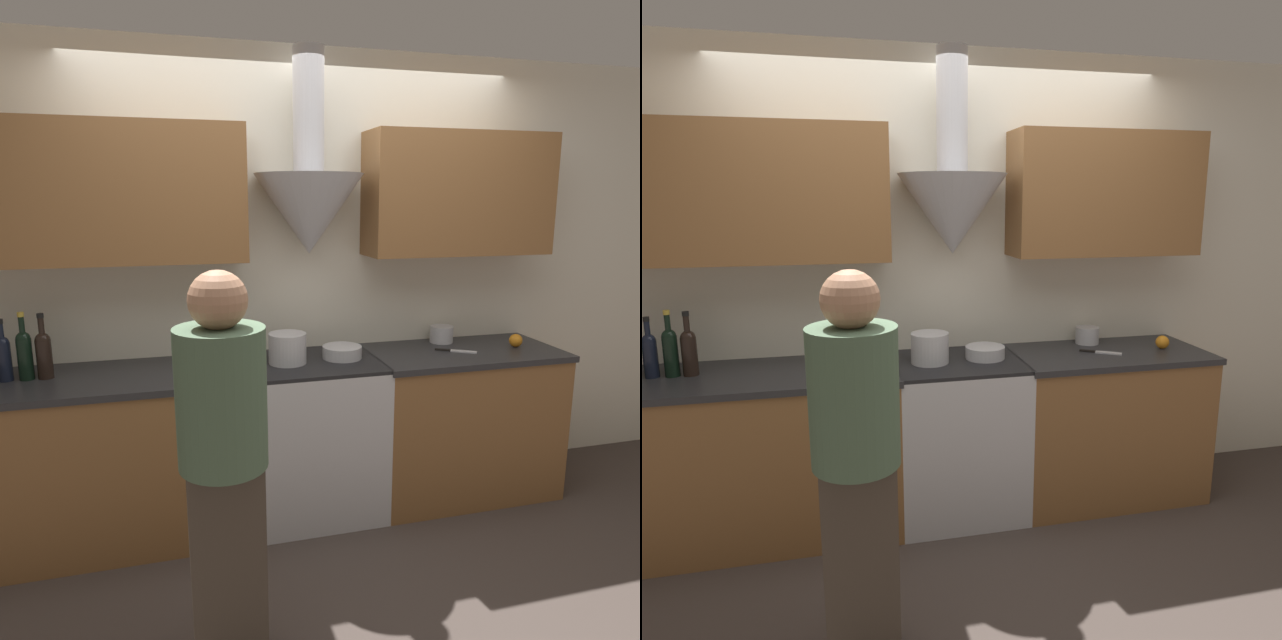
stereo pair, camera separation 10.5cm
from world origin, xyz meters
The scene contains 14 objects.
ground_plane centered at (0.00, 0.00, 0.00)m, with size 12.00×12.00×0.00m, color #423833.
wall_back centered at (-0.06, 0.59, 1.48)m, with size 8.40×0.60×2.60m.
counter_left centered at (-1.09, 0.33, 0.45)m, with size 1.49×0.62×0.90m.
counter_right centered at (0.91, 0.33, 0.45)m, with size 1.13×0.62×0.90m.
stove_range centered at (0.00, 0.33, 0.45)m, with size 0.71×0.60×0.90m.
wine_bottle_2 centered at (-1.56, 0.37, 1.02)m, with size 0.07×0.07×0.31m.
wine_bottle_3 centered at (-1.47, 0.37, 1.04)m, with size 0.07×0.07×0.34m.
wine_bottle_4 centered at (-1.38, 0.37, 1.03)m, with size 0.07×0.07×0.33m.
stock_pot centered at (-0.16, 0.32, 0.98)m, with size 0.21×0.21×0.17m.
mixing_bowl centered at (0.16, 0.34, 0.93)m, with size 0.22×0.22×0.07m.
orange_fruit centered at (1.25, 0.30, 0.94)m, with size 0.08×0.08×0.08m.
saucepan centered at (0.86, 0.52, 0.95)m, with size 0.14×0.14×0.10m.
chefs_knife centered at (0.85, 0.29, 0.90)m, with size 0.22×0.15×0.01m.
person_foreground_left centered at (-0.60, -0.66, 0.85)m, with size 0.33×0.33×1.54m.
Camera 2 is at (-0.66, -2.65, 1.78)m, focal length 32.00 mm.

